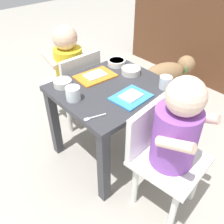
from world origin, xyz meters
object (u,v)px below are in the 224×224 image
object	(u,v)px
food_tray_right	(131,97)
water_cup_left	(165,83)
seated_child_left	(70,65)
water_cup_right	(73,94)
cereal_bowl_right_side	(131,71)
seated_child_right	(173,134)
cereal_bowl_left_side	(117,62)
dog	(168,73)
spoon_by_left_tray	(92,118)
dining_table	(112,101)
veggie_bowl_far	(63,83)
food_tray_left	(95,76)

from	to	relation	value
food_tray_right	water_cup_left	bearing A→B (deg)	76.77
seated_child_left	food_tray_right	bearing A→B (deg)	-1.87
water_cup_right	cereal_bowl_right_side	size ratio (longest dim) A/B	0.67
seated_child_right	water_cup_right	size ratio (longest dim) A/B	10.14
cereal_bowl_right_side	cereal_bowl_left_side	size ratio (longest dim) A/B	1.00
dog	seated_child_right	bearing A→B (deg)	-52.45
spoon_by_left_tray	dog	bearing A→B (deg)	108.22
water_cup_right	cereal_bowl_left_side	world-z (taller)	water_cup_right
dining_table	dog	size ratio (longest dim) A/B	1.20
dining_table	water_cup_left	world-z (taller)	water_cup_left
seated_child_left	veggie_bowl_far	world-z (taller)	seated_child_left
dog	cereal_bowl_right_side	bearing A→B (deg)	-75.59
cereal_bowl_right_side	spoon_by_left_tray	xyz separation A→B (m)	(0.17, -0.39, -0.01)
seated_child_right	water_cup_right	distance (m)	0.47
veggie_bowl_far	spoon_by_left_tray	bearing A→B (deg)	-9.07
dining_table	cereal_bowl_left_side	world-z (taller)	cereal_bowl_left_side
spoon_by_left_tray	cereal_bowl_right_side	bearing A→B (deg)	113.36
cereal_bowl_left_side	dining_table	bearing A→B (deg)	-47.60
cereal_bowl_right_side	seated_child_left	bearing A→B (deg)	-157.87
dining_table	cereal_bowl_right_side	world-z (taller)	cereal_bowl_right_side
dining_table	food_tray_right	world-z (taller)	food_tray_right
seated_child_right	cereal_bowl_left_side	world-z (taller)	seated_child_right
dog	food_tray_left	xyz separation A→B (m)	(0.05, -0.72, 0.25)
dog	spoon_by_left_tray	distance (m)	1.03
food_tray_right	water_cup_left	distance (m)	0.20
seated_child_left	veggie_bowl_far	xyz separation A→B (m)	(0.24, -0.19, 0.06)
dog	cereal_bowl_left_side	bearing A→B (deg)	-88.34
seated_child_left	dog	bearing A→B (deg)	72.34
water_cup_right	water_cup_left	bearing A→B (deg)	61.79
dog	food_tray_left	world-z (taller)	food_tray_left
dog	spoon_by_left_tray	xyz separation A→B (m)	(0.31, -0.95, 0.25)
cereal_bowl_left_side	spoon_by_left_tray	world-z (taller)	cereal_bowl_left_side
dining_table	seated_child_left	xyz separation A→B (m)	(-0.40, 0.02, 0.05)
dog	water_cup_left	xyz separation A→B (m)	(0.36, -0.53, 0.28)
veggie_bowl_far	spoon_by_left_tray	size ratio (longest dim) A/B	0.91
seated_child_left	food_tray_left	world-z (taller)	seated_child_left
cereal_bowl_left_side	spoon_by_left_tray	size ratio (longest dim) A/B	1.02
seated_child_right	spoon_by_left_tray	bearing A→B (deg)	-145.14
veggie_bowl_far	cereal_bowl_left_side	xyz separation A→B (m)	(0.00, 0.35, -0.00)
cereal_bowl_left_side	veggie_bowl_far	bearing A→B (deg)	-90.54
cereal_bowl_left_side	water_cup_left	bearing A→B (deg)	1.90
seated_child_right	veggie_bowl_far	size ratio (longest dim) A/B	7.67
dining_table	seated_child_right	size ratio (longest dim) A/B	0.78
water_cup_right	seated_child_right	bearing A→B (deg)	20.98
dining_table	cereal_bowl_left_side	size ratio (longest dim) A/B	5.27
seated_child_right	veggie_bowl_far	xyz separation A→B (m)	(-0.57, -0.14, 0.04)
food_tray_left	water_cup_left	distance (m)	0.36
seated_child_left	water_cup_right	size ratio (longest dim) A/B	9.53
water_cup_left	water_cup_right	distance (m)	0.45
cereal_bowl_left_side	cereal_bowl_right_side	bearing A→B (deg)	-5.68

